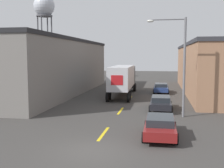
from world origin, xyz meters
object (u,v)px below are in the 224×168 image
parked_car_right_near (160,126)px  water_tower (44,8)px  semi_truck (123,77)px  street_lamp (180,59)px  parked_car_right_mid (161,102)px  parked_car_right_far (161,88)px

parked_car_right_near → water_tower: (-25.10, 40.75, 14.59)m
semi_truck → street_lamp: street_lamp is taller
water_tower → street_lamp: (26.56, -34.58, -10.51)m
parked_car_right_mid → street_lamp: bearing=-61.6°
parked_car_right_mid → water_tower: (-25.10, 31.90, 14.59)m
parked_car_right_far → water_tower: size_ratio=0.26×
semi_truck → water_tower: bearing=130.3°
parked_car_right_near → water_tower: bearing=121.6°
parked_car_right_far → parked_car_right_mid: bearing=-90.0°
water_tower → parked_car_right_mid: bearing=-51.8°
parked_car_right_near → street_lamp: street_lamp is taller
parked_car_right_near → street_lamp: (1.46, 6.17, 4.07)m
water_tower → street_lamp: bearing=-52.5°
semi_truck → parked_car_right_near: bearing=-76.6°
parked_car_right_mid → semi_truck: bearing=117.6°
parked_car_right_near → street_lamp: 7.53m
parked_car_right_mid → parked_car_right_far: bearing=90.0°
street_lamp → parked_car_right_near: bearing=-103.3°
parked_car_right_near → water_tower: size_ratio=0.26×
parked_car_right_mid → parked_car_right_near: size_ratio=1.00×
parked_car_right_far → water_tower: (-25.10, 19.53, 14.59)m
parked_car_right_mid → parked_car_right_far: 12.36m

